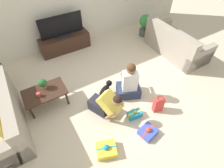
{
  "coord_description": "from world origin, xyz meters",
  "views": [
    {
      "loc": [
        -1.45,
        -2.24,
        3.16
      ],
      "look_at": [
        -0.12,
        -0.01,
        0.45
      ],
      "focal_mm": 28.0,
      "sensor_mm": 36.0,
      "label": 1
    }
  ],
  "objects_px": {
    "coffee_table": "(45,93)",
    "tabletop_plant": "(43,84)",
    "dog": "(106,89)",
    "gift_bag_a": "(158,104)",
    "sofa_right": "(175,44)",
    "gift_box_c": "(135,114)",
    "potted_plant_corner_right": "(145,24)",
    "gift_box_a": "(148,132)",
    "mug": "(39,95)",
    "tv": "(62,27)",
    "person_kneeling": "(107,104)",
    "gift_box_b": "(106,150)",
    "tv_console": "(65,43)",
    "person_sitting": "(129,84)"
  },
  "relations": [
    {
      "from": "tv_console",
      "to": "gift_bag_a",
      "type": "xyz_separation_m",
      "value": [
        0.9,
        -3.16,
        -0.04
      ]
    },
    {
      "from": "tv",
      "to": "mug",
      "type": "distance_m",
      "value": 2.22
    },
    {
      "from": "dog",
      "to": "gift_bag_a",
      "type": "bearing_deg",
      "value": -172.97
    },
    {
      "from": "sofa_right",
      "to": "tabletop_plant",
      "type": "bearing_deg",
      "value": 88.19
    },
    {
      "from": "person_kneeling",
      "to": "person_sitting",
      "type": "height_order",
      "value": "person_sitting"
    },
    {
      "from": "sofa_right",
      "to": "tv",
      "type": "height_order",
      "value": "tv"
    },
    {
      "from": "coffee_table",
      "to": "tv_console",
      "type": "xyz_separation_m",
      "value": [
        1.09,
        1.78,
        -0.12
      ]
    },
    {
      "from": "tv",
      "to": "gift_bag_a",
      "type": "bearing_deg",
      "value": -74.16
    },
    {
      "from": "gift_box_a",
      "to": "tabletop_plant",
      "type": "bearing_deg",
      "value": 127.48
    },
    {
      "from": "person_sitting",
      "to": "coffee_table",
      "type": "bearing_deg",
      "value": 1.5
    },
    {
      "from": "mug",
      "to": "tabletop_plant",
      "type": "height_order",
      "value": "tabletop_plant"
    },
    {
      "from": "coffee_table",
      "to": "tv_console",
      "type": "distance_m",
      "value": 2.09
    },
    {
      "from": "potted_plant_corner_right",
      "to": "mug",
      "type": "distance_m",
      "value": 4.01
    },
    {
      "from": "coffee_table",
      "to": "gift_box_a",
      "type": "xyz_separation_m",
      "value": [
        1.44,
        -1.72,
        -0.29
      ]
    },
    {
      "from": "gift_box_a",
      "to": "mug",
      "type": "height_order",
      "value": "mug"
    },
    {
      "from": "tv_console",
      "to": "gift_box_a",
      "type": "bearing_deg",
      "value": -84.15
    },
    {
      "from": "tv",
      "to": "tabletop_plant",
      "type": "xyz_separation_m",
      "value": [
        -1.05,
        -1.67,
        -0.22
      ]
    },
    {
      "from": "coffee_table",
      "to": "dog",
      "type": "distance_m",
      "value": 1.31
    },
    {
      "from": "gift_box_c",
      "to": "tabletop_plant",
      "type": "height_order",
      "value": "tabletop_plant"
    },
    {
      "from": "gift_box_c",
      "to": "gift_bag_a",
      "type": "bearing_deg",
      "value": -12.23
    },
    {
      "from": "gift_box_b",
      "to": "coffee_table",
      "type": "bearing_deg",
      "value": 109.58
    },
    {
      "from": "sofa_right",
      "to": "gift_box_c",
      "type": "xyz_separation_m",
      "value": [
        -2.35,
        -1.26,
        -0.23
      ]
    },
    {
      "from": "gift_box_a",
      "to": "gift_bag_a",
      "type": "xyz_separation_m",
      "value": [
        0.54,
        0.34,
        0.13
      ]
    },
    {
      "from": "person_kneeling",
      "to": "tabletop_plant",
      "type": "height_order",
      "value": "person_kneeling"
    },
    {
      "from": "gift_box_b",
      "to": "mug",
      "type": "bearing_deg",
      "value": 114.04
    },
    {
      "from": "sofa_right",
      "to": "person_sitting",
      "type": "bearing_deg",
      "value": 107.93
    },
    {
      "from": "potted_plant_corner_right",
      "to": "gift_box_a",
      "type": "height_order",
      "value": "potted_plant_corner_right"
    },
    {
      "from": "person_kneeling",
      "to": "gift_bag_a",
      "type": "relative_size",
      "value": 1.96
    },
    {
      "from": "tv_console",
      "to": "potted_plant_corner_right",
      "type": "xyz_separation_m",
      "value": [
        2.58,
        -0.53,
        0.16
      ]
    },
    {
      "from": "potted_plant_corner_right",
      "to": "mug",
      "type": "bearing_deg",
      "value": -160.77
    },
    {
      "from": "potted_plant_corner_right",
      "to": "gift_bag_a",
      "type": "bearing_deg",
      "value": -122.66
    },
    {
      "from": "sofa_right",
      "to": "dog",
      "type": "bearing_deg",
      "value": 99.21
    },
    {
      "from": "potted_plant_corner_right",
      "to": "tabletop_plant",
      "type": "height_order",
      "value": "potted_plant_corner_right"
    },
    {
      "from": "gift_box_a",
      "to": "gift_bag_a",
      "type": "bearing_deg",
      "value": 32.48
    },
    {
      "from": "gift_box_a",
      "to": "gift_box_c",
      "type": "distance_m",
      "value": 0.45
    },
    {
      "from": "gift_box_c",
      "to": "tabletop_plant",
      "type": "distance_m",
      "value": 2.03
    },
    {
      "from": "person_kneeling",
      "to": "gift_bag_a",
      "type": "bearing_deg",
      "value": -49.63
    },
    {
      "from": "gift_box_c",
      "to": "potted_plant_corner_right",
      "type": "bearing_deg",
      "value": 48.74
    },
    {
      "from": "coffee_table",
      "to": "tabletop_plant",
      "type": "bearing_deg",
      "value": 71.56
    },
    {
      "from": "potted_plant_corner_right",
      "to": "gift_box_c",
      "type": "xyz_separation_m",
      "value": [
        -2.21,
        -2.52,
        -0.32
      ]
    },
    {
      "from": "mug",
      "to": "coffee_table",
      "type": "bearing_deg",
      "value": 28.74
    },
    {
      "from": "tv_console",
      "to": "tv",
      "type": "relative_size",
      "value": 1.18
    },
    {
      "from": "mug",
      "to": "potted_plant_corner_right",
      "type": "bearing_deg",
      "value": 19.23
    },
    {
      "from": "gift_box_a",
      "to": "potted_plant_corner_right",
      "type": "bearing_deg",
      "value": 53.2
    },
    {
      "from": "tv",
      "to": "person_sitting",
      "type": "xyz_separation_m",
      "value": [
        0.61,
        -2.47,
        -0.39
      ]
    },
    {
      "from": "dog",
      "to": "tv_console",
      "type": "bearing_deg",
      "value": -27.18
    },
    {
      "from": "tv",
      "to": "gift_box_b",
      "type": "distance_m",
      "value": 3.5
    },
    {
      "from": "gift_bag_a",
      "to": "coffee_table",
      "type": "bearing_deg",
      "value": 145.26
    },
    {
      "from": "gift_box_c",
      "to": "mug",
      "type": "relative_size",
      "value": 2.59
    },
    {
      "from": "coffee_table",
      "to": "person_sitting",
      "type": "distance_m",
      "value": 1.83
    }
  ]
}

